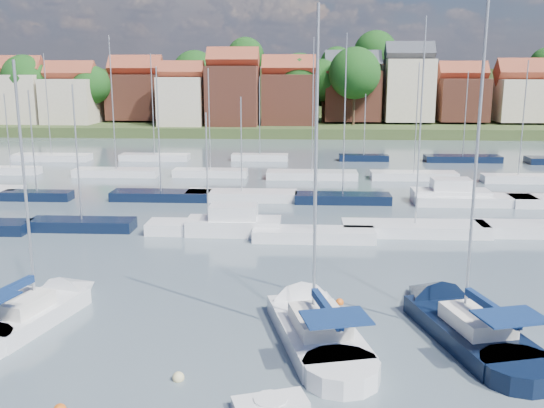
{
  "coord_description": "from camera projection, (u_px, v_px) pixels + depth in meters",
  "views": [
    {
      "loc": [
        -0.14,
        -23.63,
        12.16
      ],
      "look_at": [
        -2.13,
        14.0,
        3.69
      ],
      "focal_mm": 40.0,
      "sensor_mm": 36.0,
      "label": 1
    }
  ],
  "objects": [
    {
      "name": "ground",
      "position": [
        305.0,
        185.0,
        64.65
      ],
      "size": [
        260.0,
        260.0,
        0.0
      ],
      "primitive_type": "plane",
      "color": "#43525C",
      "rests_on": "ground"
    },
    {
      "name": "marina_field",
      "position": [
        324.0,
        190.0,
        59.73
      ],
      "size": [
        79.62,
        41.41,
        15.93
      ],
      "color": "silver",
      "rests_on": "ground"
    },
    {
      "name": "tender",
      "position": [
        270.0,
        405.0,
        21.94
      ],
      "size": [
        2.94,
        2.02,
        0.58
      ],
      "rotation": [
        0.0,
        0.0,
        0.32
      ],
      "color": "silver",
      "rests_on": "ground"
    },
    {
      "name": "sailboat_left",
      "position": [
        44.0,
        309.0,
        30.39
      ],
      "size": [
        4.98,
        10.3,
        13.62
      ],
      "rotation": [
        0.0,
        0.0,
        1.32
      ],
      "color": "silver",
      "rests_on": "ground"
    },
    {
      "name": "buoy_e",
      "position": [
        340.0,
        304.0,
        31.93
      ],
      "size": [
        0.43,
        0.43,
        0.43
      ],
      "primitive_type": "sphere",
      "color": "#D85914",
      "rests_on": "ground"
    },
    {
      "name": "sailboat_centre",
      "position": [
        308.0,
        320.0,
        29.01
      ],
      "size": [
        5.93,
        12.28,
        16.12
      ],
      "rotation": [
        0.0,
        0.0,
        1.82
      ],
      "color": "silver",
      "rests_on": "ground"
    },
    {
      "name": "buoy_c",
      "position": [
        178.0,
        380.0,
        24.16
      ],
      "size": [
        0.49,
        0.49,
        0.49
      ],
      "primitive_type": "sphere",
      "color": "beige",
      "rests_on": "ground"
    },
    {
      "name": "buoy_d",
      "position": [
        350.0,
        393.0,
        23.17
      ],
      "size": [
        0.51,
        0.51,
        0.51
      ],
      "primitive_type": "sphere",
      "color": "#D85914",
      "rests_on": "ground"
    },
    {
      "name": "far_shore_town",
      "position": [
        314.0,
        99.0,
        153.81
      ],
      "size": [
        212.46,
        90.0,
        22.27
      ],
      "color": "#3B4824",
      "rests_on": "ground"
    },
    {
      "name": "sailboat_navy",
      "position": [
        454.0,
        320.0,
        29.08
      ],
      "size": [
        6.1,
        12.25,
        16.39
      ],
      "rotation": [
        0.0,
        0.0,
        1.83
      ],
      "color": "black",
      "rests_on": "ground"
    }
  ]
}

